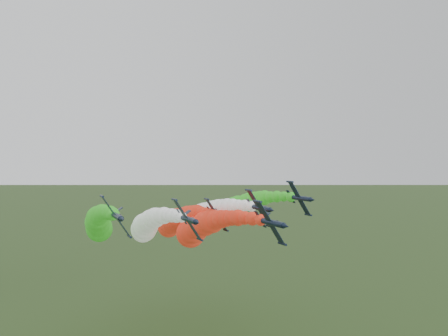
{
  "coord_description": "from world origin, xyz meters",
  "views": [
    {
      "loc": [
        -41.93,
        -82.11,
        52.7
      ],
      "look_at": [
        -3.27,
        1.22,
        51.41
      ],
      "focal_mm": 35.0,
      "sensor_mm": 36.0,
      "label": 1
    }
  ],
  "objects_px": {
    "jet_outer_left": "(99,223)",
    "jet_trail": "(175,221)",
    "jet_lead": "(200,228)",
    "jet_inner_left": "(148,225)",
    "jet_outer_right": "(233,209)",
    "jet_inner_right": "(201,217)"
  },
  "relations": [
    {
      "from": "jet_trail",
      "to": "jet_inner_left",
      "type": "bearing_deg",
      "value": -126.93
    },
    {
      "from": "jet_lead",
      "to": "jet_inner_left",
      "type": "bearing_deg",
      "value": 138.44
    },
    {
      "from": "jet_inner_left",
      "to": "jet_trail",
      "type": "xyz_separation_m",
      "value": [
        14.56,
        19.37,
        -2.05
      ]
    },
    {
      "from": "jet_inner_left",
      "to": "jet_trail",
      "type": "height_order",
      "value": "jet_inner_left"
    },
    {
      "from": "jet_inner_left",
      "to": "jet_outer_left",
      "type": "relative_size",
      "value": 0.99
    },
    {
      "from": "jet_lead",
      "to": "jet_outer_left",
      "type": "xyz_separation_m",
      "value": [
        -24.49,
        15.84,
        0.76
      ]
    },
    {
      "from": "jet_inner_right",
      "to": "jet_outer_right",
      "type": "relative_size",
      "value": 1.0
    },
    {
      "from": "jet_outer_left",
      "to": "jet_inner_right",
      "type": "bearing_deg",
      "value": -5.96
    },
    {
      "from": "jet_lead",
      "to": "jet_outer_left",
      "type": "relative_size",
      "value": 1.01
    },
    {
      "from": "jet_trail",
      "to": "jet_outer_left",
      "type": "bearing_deg",
      "value": -152.65
    },
    {
      "from": "jet_outer_left",
      "to": "jet_trail",
      "type": "height_order",
      "value": "jet_outer_left"
    },
    {
      "from": "jet_lead",
      "to": "jet_outer_right",
      "type": "distance_m",
      "value": 25.18
    },
    {
      "from": "jet_outer_left",
      "to": "jet_outer_right",
      "type": "height_order",
      "value": "jet_outer_right"
    },
    {
      "from": "jet_outer_right",
      "to": "jet_inner_right",
      "type": "bearing_deg",
      "value": -161.6
    },
    {
      "from": "jet_inner_left",
      "to": "jet_trail",
      "type": "bearing_deg",
      "value": 53.07
    },
    {
      "from": "jet_lead",
      "to": "jet_inner_right",
      "type": "xyz_separation_m",
      "value": [
        5.37,
        12.72,
        1.33
      ]
    },
    {
      "from": "jet_lead",
      "to": "jet_inner_left",
      "type": "xyz_separation_m",
      "value": [
        -11.87,
        10.52,
        0.08
      ]
    },
    {
      "from": "jet_inner_left",
      "to": "jet_inner_right",
      "type": "bearing_deg",
      "value": 7.28
    },
    {
      "from": "jet_inner_right",
      "to": "jet_outer_right",
      "type": "height_order",
      "value": "jet_outer_right"
    },
    {
      "from": "jet_inner_right",
      "to": "jet_outer_right",
      "type": "xyz_separation_m",
      "value": [
        12.99,
        4.32,
        1.24
      ]
    },
    {
      "from": "jet_inner_left",
      "to": "jet_outer_right",
      "type": "bearing_deg",
      "value": 12.17
    },
    {
      "from": "jet_inner_left",
      "to": "jet_inner_right",
      "type": "relative_size",
      "value": 1.0
    }
  ]
}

